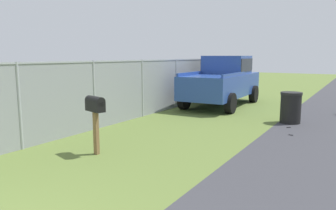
# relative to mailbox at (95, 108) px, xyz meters

# --- Properties ---
(mailbox) EXTENTS (0.33, 0.54, 1.25)m
(mailbox) POSITION_rel_mailbox_xyz_m (0.00, 0.00, 0.00)
(mailbox) COLOR brown
(mailbox) RESTS_ON ground
(pickup_truck) EXTENTS (5.02, 2.27, 2.09)m
(pickup_truck) POSITION_rel_mailbox_xyz_m (7.95, 0.30, 0.10)
(pickup_truck) COLOR #284793
(pickup_truck) RESTS_ON ground
(trash_bin) EXTENTS (0.65, 0.65, 0.97)m
(trash_bin) POSITION_rel_mailbox_xyz_m (5.54, -2.91, -0.51)
(trash_bin) COLOR black
(trash_bin) RESTS_ON ground
(fence_section) EXTENTS (14.00, 0.07, 1.96)m
(fence_section) POSITION_rel_mailbox_xyz_m (4.04, 1.70, 0.05)
(fence_section) COLOR #9EA3A8
(fence_section) RESTS_ON ground
(litter_wrapper_midfield_a) EXTENTS (0.09, 0.13, 0.01)m
(litter_wrapper_midfield_a) POSITION_rel_mailbox_xyz_m (3.91, -3.24, -1.00)
(litter_wrapper_midfield_a) COLOR silver
(litter_wrapper_midfield_a) RESTS_ON ground
(litter_wrapper_by_mailbox) EXTENTS (0.12, 0.14, 0.01)m
(litter_wrapper_by_mailbox) POSITION_rel_mailbox_xyz_m (4.84, -3.01, -1.00)
(litter_wrapper_by_mailbox) COLOR silver
(litter_wrapper_by_mailbox) RESTS_ON ground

